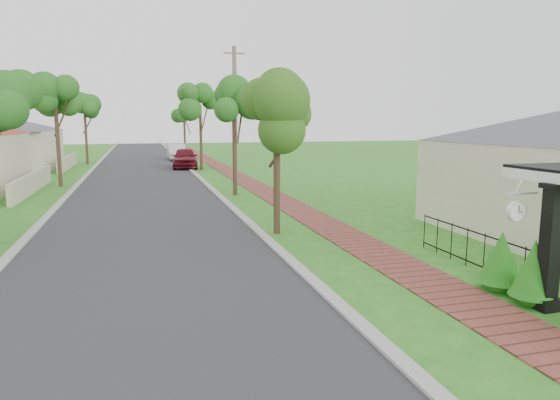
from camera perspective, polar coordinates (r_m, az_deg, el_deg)
name	(u,v)px	position (r m, az deg, el deg)	size (l,w,h in m)	color
ground	(312,314)	(9.91, 3.70, -12.86)	(160.00, 160.00, 0.00)	#23751B
road	(143,188)	(28.90, -15.43, 1.31)	(7.00, 120.00, 0.02)	#28282B
kerb_right	(208,186)	(29.15, -8.24, 1.60)	(0.30, 120.00, 0.10)	#9E9E99
kerb_left	(73,191)	(29.12, -22.62, 1.00)	(0.30, 120.00, 0.10)	#9E9E99
sidewalk	(252,184)	(29.59, -3.24, 1.79)	(1.50, 120.00, 0.03)	brown
porch_post	(550,254)	(11.12, 28.45, -5.45)	(0.48, 0.48, 2.52)	black
picket_fence	(525,267)	(12.20, 26.16, -6.93)	(0.03, 8.02, 1.00)	black
street_trees	(141,109)	(35.52, -15.63, 10.00)	(10.70, 37.65, 5.89)	#382619
parked_car_red	(185,158)	(40.63, -10.80, 4.74)	(1.91, 4.75, 1.62)	#5F0E18
parked_car_white	(177,152)	(49.45, -11.71, 5.39)	(1.64, 4.69, 1.55)	silver
near_tree	(277,117)	(16.25, -0.38, 9.51)	(1.88, 1.88, 4.83)	#382619
utility_pole	(235,116)	(29.17, -5.16, 9.55)	(1.20, 0.24, 7.90)	#716258
station_clock	(517,210)	(10.92, 25.46, -1.04)	(0.69, 0.13, 0.59)	white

